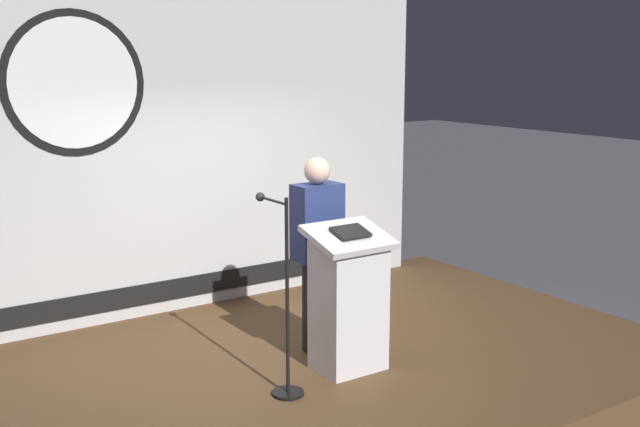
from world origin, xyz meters
name	(u,v)px	position (x,y,z in m)	size (l,w,h in m)	color
ground_plane	(293,396)	(0.00, 0.00, 0.00)	(40.00, 40.00, 0.00)	#4C4C51
stage_platform	(293,379)	(0.00, 0.00, 0.15)	(6.40, 4.00, 0.30)	brown
banner_display	(187,139)	(-0.03, 1.85, 1.98)	(5.35, 0.12, 3.36)	silver
podium	(349,301)	(0.30, -0.35, 0.87)	(0.64, 0.49, 1.18)	silver
speaker_person	(317,254)	(0.33, 0.13, 1.15)	(0.40, 0.26, 1.66)	black
microphone_stand	(284,326)	(-0.37, -0.45, 0.82)	(0.24, 0.52, 1.49)	black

